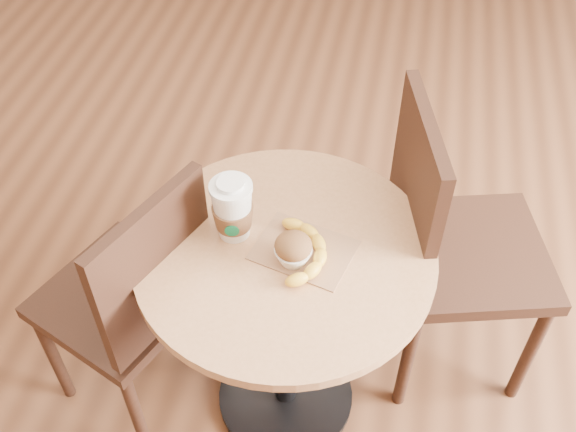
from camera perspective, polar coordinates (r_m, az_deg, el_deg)
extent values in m
plane|color=brown|center=(2.37, 1.19, -12.89)|extent=(7.00, 7.00, 0.00)
cylinder|color=black|center=(2.31, -0.20, -14.89)|extent=(0.44, 0.44, 0.02)
cylinder|color=black|center=(2.00, -0.23, -9.87)|extent=(0.07, 0.07, 0.72)
cylinder|color=tan|center=(1.71, -0.26, -3.15)|extent=(0.77, 0.77, 0.03)
cube|color=black|center=(2.02, -14.00, -6.75)|extent=(0.54, 0.54, 0.04)
cylinder|color=black|center=(2.35, -13.10, -5.39)|extent=(0.04, 0.04, 0.46)
cylinder|color=black|center=(2.25, -19.27, -11.02)|extent=(0.04, 0.04, 0.46)
cylinder|color=black|center=(2.19, -6.45, -9.56)|extent=(0.04, 0.04, 0.46)
cylinder|color=black|center=(2.08, -12.73, -16.00)|extent=(0.04, 0.04, 0.46)
cube|color=black|center=(1.73, -11.15, -4.50)|extent=(0.18, 0.37, 0.43)
cube|color=black|center=(2.08, 15.13, -3.13)|extent=(0.55, 0.55, 0.04)
cylinder|color=black|center=(2.24, 19.82, -10.72)|extent=(0.04, 0.04, 0.50)
cylinder|color=black|center=(2.44, 17.18, -3.31)|extent=(0.04, 0.04, 0.50)
cylinder|color=black|center=(2.13, 10.10, -11.77)|extent=(0.04, 0.04, 0.50)
cylinder|color=black|center=(2.34, 8.37, -3.89)|extent=(0.04, 0.04, 0.50)
cube|color=black|center=(1.83, 10.77, 2.19)|extent=(0.14, 0.42, 0.47)
cube|color=#946848|center=(1.69, 1.35, -2.89)|extent=(0.28, 0.24, 0.00)
cylinder|color=white|center=(1.63, -4.88, 2.41)|extent=(0.11, 0.11, 0.01)
cylinder|color=white|center=(1.62, -4.90, 2.73)|extent=(0.07, 0.07, 0.01)
cylinder|color=#08522B|center=(1.66, -4.77, -1.27)|extent=(0.04, 0.01, 0.04)
ellipsoid|color=brown|center=(1.63, 0.45, -2.54)|extent=(0.09, 0.09, 0.06)
ellipsoid|color=beige|center=(1.61, 0.45, -2.10)|extent=(0.03, 0.03, 0.02)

